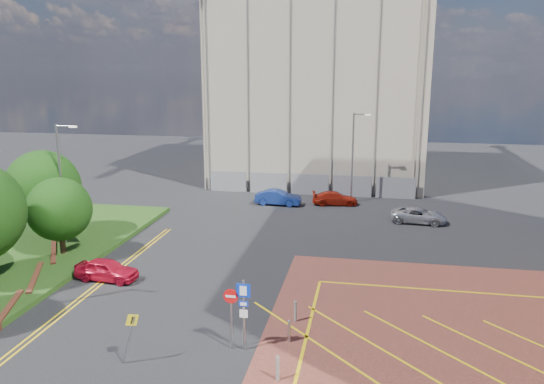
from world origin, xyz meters
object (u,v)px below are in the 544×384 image
(lamp_back, at_px, (353,154))
(car_silver_back, at_px, (419,215))
(warning_sign, at_px, (130,333))
(car_red_left, at_px, (107,270))
(tree_d, at_px, (43,187))
(lamp_left_far, at_px, (62,179))
(car_red_back, at_px, (335,198))
(car_blue_back, at_px, (278,197))
(sign_cluster, at_px, (239,308))
(tree_c, at_px, (59,209))

(lamp_back, xyz_separation_m, car_silver_back, (5.37, -5.80, -3.77))
(warning_sign, relative_size, car_red_left, 0.62)
(tree_d, bearing_deg, lamp_left_far, -25.68)
(car_red_left, xyz_separation_m, car_red_back, (11.64, 19.57, -0.04))
(tree_d, height_order, car_red_back, tree_d)
(lamp_left_far, bearing_deg, car_blue_back, 48.53)
(sign_cluster, bearing_deg, car_red_back, 84.79)
(tree_d, bearing_deg, car_red_left, -38.16)
(warning_sign, height_order, car_blue_back, warning_sign)
(tree_c, height_order, lamp_left_far, lamp_left_far)
(tree_c, height_order, lamp_back, lamp_back)
(tree_d, bearing_deg, warning_sign, -47.60)
(lamp_left_far, xyz_separation_m, car_red_left, (5.42, -4.89, -4.04))
(tree_d, xyz_separation_m, car_silver_back, (25.95, 9.20, -3.28))
(sign_cluster, height_order, car_red_left, sign_cluster)
(lamp_left_far, height_order, car_red_back, lamp_left_far)
(tree_c, bearing_deg, tree_d, 135.00)
(tree_c, xyz_separation_m, lamp_left_far, (-0.92, 2.00, 1.47))
(sign_cluster, bearing_deg, lamp_back, 82.03)
(warning_sign, xyz_separation_m, car_silver_back, (13.19, 23.17, -0.84))
(tree_c, height_order, car_silver_back, tree_c)
(lamp_left_far, height_order, warning_sign, lamp_left_far)
(tree_c, height_order, car_blue_back, tree_c)
(car_silver_back, bearing_deg, tree_d, 114.52)
(lamp_left_far, distance_m, sign_cluster, 18.58)
(tree_d, height_order, lamp_back, lamp_back)
(warning_sign, bearing_deg, sign_cluster, 25.76)
(tree_c, relative_size, car_silver_back, 1.15)
(tree_c, height_order, car_red_back, tree_c)
(car_red_back, bearing_deg, tree_d, 117.11)
(car_silver_back, bearing_deg, car_red_left, 134.28)
(car_blue_back, bearing_deg, car_silver_back, -104.25)
(car_silver_back, bearing_deg, car_blue_back, 78.41)
(tree_d, distance_m, lamp_left_far, 2.44)
(lamp_left_far, xyz_separation_m, car_red_back, (17.06, 14.67, -4.08))
(tree_d, xyz_separation_m, warning_sign, (12.75, -13.97, -2.44))
(lamp_left_far, bearing_deg, sign_cluster, -36.82)
(lamp_back, height_order, warning_sign, lamp_back)
(warning_sign, height_order, car_red_left, warning_sign)
(tree_c, bearing_deg, car_blue_back, 54.52)
(tree_d, distance_m, warning_sign, 19.07)
(lamp_back, xyz_separation_m, car_blue_back, (-6.39, -2.30, -3.70))
(warning_sign, bearing_deg, car_red_left, 123.06)
(lamp_back, distance_m, car_blue_back, 7.73)
(car_blue_back, height_order, car_silver_back, car_blue_back)
(sign_cluster, bearing_deg, car_red_left, 146.63)
(lamp_left_far, bearing_deg, tree_c, -65.29)
(lamp_left_far, relative_size, car_red_left, 2.21)
(car_red_left, distance_m, car_red_back, 22.77)
(sign_cluster, relative_size, car_red_left, 0.88)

